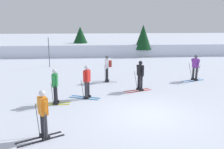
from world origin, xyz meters
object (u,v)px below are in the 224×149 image
(trail_marker_pole, at_px, (49,52))
(skier_green, at_px, (55,85))
(skier_white, at_px, (107,67))
(conifer_far_right, at_px, (143,37))
(conifer_far_left, at_px, (80,37))
(skier_purple, at_px, (195,67))
(skier_red, at_px, (87,81))
(skier_black, at_px, (140,75))
(skier_orange, at_px, (43,113))

(trail_marker_pole, bearing_deg, skier_green, -79.07)
(skier_white, xyz_separation_m, conifer_far_right, (4.45, 10.74, 1.11))
(conifer_far_left, bearing_deg, conifer_far_right, -19.55)
(skier_purple, distance_m, skier_white, 5.75)
(skier_red, bearing_deg, skier_green, -152.30)
(conifer_far_right, bearing_deg, skier_black, -101.96)
(skier_red, height_order, trail_marker_pole, trail_marker_pole)
(skier_purple, xyz_separation_m, skier_red, (-6.99, -3.23, 0.00))
(skier_orange, bearing_deg, skier_white, 71.23)
(skier_orange, bearing_deg, skier_red, 72.47)
(skier_red, relative_size, conifer_far_left, 0.55)
(conifer_far_right, bearing_deg, trail_marker_pole, -149.45)
(skier_green, distance_m, trail_marker_pole, 9.72)
(skier_black, relative_size, skier_green, 1.00)
(trail_marker_pole, bearing_deg, conifer_far_right, 30.55)
(skier_white, distance_m, conifer_far_left, 13.37)
(skier_orange, height_order, skier_white, same)
(skier_white, bearing_deg, conifer_far_left, 99.89)
(skier_red, distance_m, conifer_far_left, 16.54)
(skier_purple, height_order, conifer_far_right, conifer_far_right)
(skier_black, distance_m, conifer_far_right, 13.24)
(skier_green, relative_size, conifer_far_right, 0.51)
(trail_marker_pole, xyz_separation_m, conifer_far_right, (9.01, 5.32, 0.82))
(conifer_far_left, bearing_deg, skier_white, -80.11)
(skier_green, xyz_separation_m, conifer_far_right, (7.17, 14.86, 1.15))
(skier_purple, height_order, trail_marker_pole, trail_marker_pole)
(skier_black, relative_size, skier_purple, 1.00)
(skier_purple, xyz_separation_m, conifer_far_right, (-1.30, 10.85, 1.15))
(skier_orange, xyz_separation_m, skier_red, (1.37, 4.33, -0.00))
(skier_red, distance_m, skier_white, 3.56)
(skier_orange, relative_size, skier_red, 1.00)
(skier_orange, distance_m, trail_marker_pole, 13.24)
(skier_green, bearing_deg, conifer_far_right, 64.24)
(skier_black, relative_size, conifer_far_right, 0.51)
(skier_orange, xyz_separation_m, skier_purple, (8.36, 7.56, -0.00))
(skier_red, distance_m, trail_marker_pole, 9.37)
(skier_purple, height_order, skier_red, same)
(skier_green, xyz_separation_m, skier_white, (2.72, 4.12, 0.04))
(skier_red, xyz_separation_m, trail_marker_pole, (-3.32, 8.76, 0.33))
(trail_marker_pole, relative_size, conifer_far_right, 0.74)
(skier_orange, relative_size, skier_white, 1.00)
(trail_marker_pole, bearing_deg, skier_red, -69.22)
(skier_orange, relative_size, skier_green, 1.00)
(skier_orange, distance_m, skier_green, 3.56)
(skier_purple, relative_size, skier_green, 1.00)
(skier_red, bearing_deg, skier_orange, -107.53)
(skier_green, height_order, conifer_far_left, conifer_far_left)
(skier_black, bearing_deg, conifer_far_left, 104.68)
(skier_black, height_order, trail_marker_pole, trail_marker_pole)
(skier_red, relative_size, conifer_far_right, 0.51)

